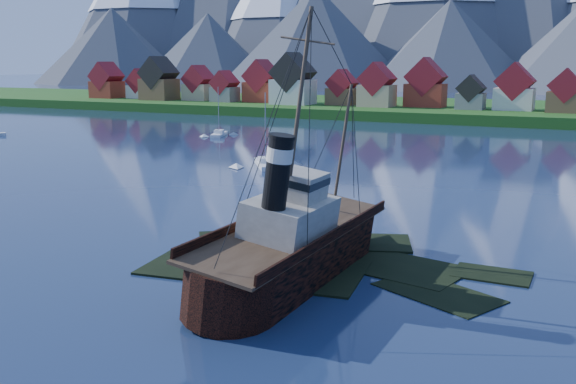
% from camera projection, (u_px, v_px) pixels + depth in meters
% --- Properties ---
extents(ground, '(1400.00, 1400.00, 0.00)m').
position_uv_depth(ground, '(297.00, 267.00, 53.71)').
color(ground, '#1A2A4B').
rests_on(ground, ground).
extents(shoal, '(31.71, 21.24, 1.14)m').
position_uv_depth(shoal, '(327.00, 267.00, 54.90)').
color(shoal, black).
rests_on(shoal, ground).
extents(shore_bank, '(600.00, 80.00, 3.20)m').
position_uv_depth(shore_bank, '(526.00, 116.00, 203.33)').
color(shore_bank, '#164413').
rests_on(shore_bank, ground).
extents(seawall, '(600.00, 2.50, 2.00)m').
position_uv_depth(seawall, '(510.00, 127.00, 169.89)').
color(seawall, '#3F3D38').
rests_on(seawall, ground).
extents(town, '(250.96, 16.69, 17.30)m').
position_uv_depth(town, '(409.00, 88.00, 200.14)').
color(town, maroon).
rests_on(town, ground).
extents(tugboat_wreck, '(6.42, 27.64, 21.90)m').
position_uv_depth(tugboat_wreck, '(297.00, 241.00, 51.44)').
color(tugboat_wreck, black).
rests_on(tugboat_wreck, ground).
extents(sailboat_a, '(8.09, 9.93, 12.63)m').
position_uv_depth(sailboat_a, '(266.00, 165.00, 105.48)').
color(sailboat_a, silver).
rests_on(sailboat_a, ground).
extents(sailboat_c, '(5.35, 9.41, 11.84)m').
position_uv_depth(sailboat_c, '(219.00, 135.00, 149.15)').
color(sailboat_c, silver).
rests_on(sailboat_c, ground).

